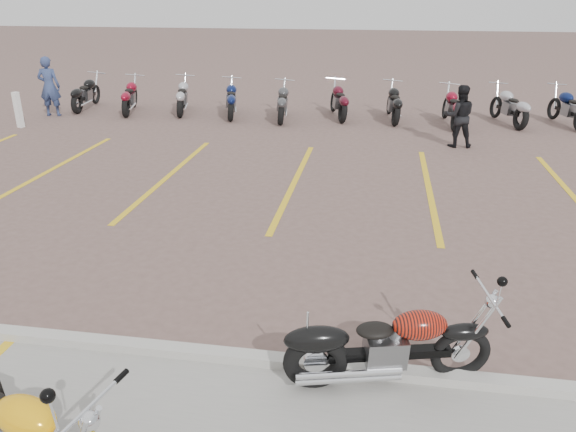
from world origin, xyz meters
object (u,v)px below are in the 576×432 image
Objects in this scene: flame_cruiser at (383,347)px; person_a at (49,86)px; yellow_cruiser at (9,429)px; bollard at (18,110)px; person_b at (459,116)px.

person_a is (-10.23, 11.29, 0.48)m from flame_cruiser.
person_a is at bearing 117.92° from flame_cruiser.
bollard reaches higher than yellow_cruiser.
bollard is (-12.07, 0.14, -0.27)m from person_b.
flame_cruiser is at bearing 76.95° from person_b.
yellow_cruiser is at bearing 64.59° from person_b.
person_b is at bearing -0.66° from bollard.
person_b reaches higher than flame_cruiser.
bollard is at bearing 79.84° from person_a.
flame_cruiser is 9.71m from person_b.
yellow_cruiser is 1.03× the size of flame_cruiser.
flame_cruiser is 1.34× the size of person_b.
person_a reaches higher than flame_cruiser.
yellow_cruiser is 1.38× the size of person_b.
person_a is at bearing -10.82° from person_b.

